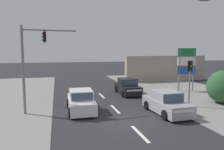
# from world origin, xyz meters

# --- Properties ---
(ground_plane) EXTENTS (140.00, 140.00, 0.00)m
(ground_plane) POSITION_xyz_m (0.00, 0.00, 0.00)
(ground_plane) COLOR #28282B
(lane_dash_near) EXTENTS (0.20, 2.40, 0.01)m
(lane_dash_near) POSITION_xyz_m (0.00, -2.00, 0.00)
(lane_dash_near) COLOR silver
(lane_dash_near) RESTS_ON ground
(lane_dash_mid) EXTENTS (0.20, 2.40, 0.01)m
(lane_dash_mid) POSITION_xyz_m (0.00, 3.00, 0.00)
(lane_dash_mid) COLOR silver
(lane_dash_mid) RESTS_ON ground
(lane_dash_far) EXTENTS (0.20, 2.40, 0.01)m
(lane_dash_far) POSITION_xyz_m (0.00, 8.00, 0.00)
(lane_dash_far) COLOR silver
(lane_dash_far) RESTS_ON ground
(traffic_signal_mast) EXTENTS (3.68, 0.46, 6.00)m
(traffic_signal_mast) POSITION_xyz_m (-5.77, 3.32, 3.83)
(traffic_signal_mast) COLOR slate
(traffic_signal_mast) RESTS_ON ground
(pedestal_signal_right_kerb) EXTENTS (0.44, 0.30, 3.56)m
(pedestal_signal_right_kerb) POSITION_xyz_m (5.75, 2.33, 2.42)
(pedestal_signal_right_kerb) COLOR slate
(pedestal_signal_right_kerb) RESTS_ON ground
(shopping_plaza_sign) EXTENTS (2.10, 0.16, 4.60)m
(shopping_plaza_sign) POSITION_xyz_m (9.25, 8.20, 2.98)
(shopping_plaza_sign) COLOR slate
(shopping_plaza_sign) RESTS_ON ground
(shopfront_wall_far) EXTENTS (12.00, 1.00, 3.60)m
(shopfront_wall_far) POSITION_xyz_m (11.00, 16.00, 1.80)
(shopfront_wall_far) COLOR #A39384
(shopfront_wall_far) RESTS_ON ground
(sedan_kerbside_parked) EXTENTS (1.91, 4.25, 1.56)m
(sedan_kerbside_parked) POSITION_xyz_m (-2.51, 3.08, 0.70)
(sedan_kerbside_parked) COLOR silver
(sedan_kerbside_parked) RESTS_ON ground
(sedan_oncoming_near) EXTENTS (2.02, 4.30, 1.56)m
(sedan_oncoming_near) POSITION_xyz_m (3.13, 1.08, 0.70)
(sedan_oncoming_near) COLOR #A3A8AD
(sedan_oncoming_near) RESTS_ON ground
(sedan_receding_far) EXTENTS (1.97, 4.28, 1.56)m
(sedan_receding_far) POSITION_xyz_m (2.70, 8.27, 0.70)
(sedan_receding_far) COLOR black
(sedan_receding_far) RESTS_ON ground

